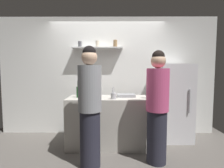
{
  "coord_description": "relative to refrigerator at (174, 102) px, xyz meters",
  "views": [
    {
      "loc": [
        0.13,
        -2.74,
        1.44
      ],
      "look_at": [
        0.11,
        0.52,
        1.18
      ],
      "focal_mm": 28.23,
      "sensor_mm": 36.0,
      "label": 1
    }
  ],
  "objects": [
    {
      "name": "ground_plane",
      "position": [
        -1.38,
        -0.85,
        -0.78
      ],
      "size": [
        5.28,
        5.28,
        0.0
      ],
      "primitive_type": "plane",
      "color": "#59544F"
    },
    {
      "name": "person_grey_hoodie",
      "position": [
        -1.59,
        -1.06,
        0.11
      ],
      "size": [
        0.34,
        0.34,
        1.78
      ],
      "rotation": [
        0.0,
        0.0,
        4.11
      ],
      "color": "#262633",
      "rests_on": "ground"
    },
    {
      "name": "wine_bottle_green_glass",
      "position": [
        -1.9,
        -0.34,
        0.26
      ],
      "size": [
        0.07,
        0.07,
        0.31
      ],
      "color": "#19471E",
      "rests_on": "counter"
    },
    {
      "name": "baking_pan",
      "position": [
        -1.0,
        -0.26,
        0.17
      ],
      "size": [
        0.34,
        0.24,
        0.05
      ],
      "primitive_type": "cube",
      "color": "gray",
      "rests_on": "counter"
    },
    {
      "name": "wine_bottle_amber_glass",
      "position": [
        -0.61,
        -0.45,
        0.27
      ],
      "size": [
        0.07,
        0.07,
        0.31
      ],
      "color": "#472814",
      "rests_on": "counter"
    },
    {
      "name": "refrigerator",
      "position": [
        0.0,
        0.0,
        0.0
      ],
      "size": [
        0.65,
        0.65,
        1.56
      ],
      "color": "white",
      "rests_on": "ground"
    },
    {
      "name": "water_bottle_plastic",
      "position": [
        -1.85,
        -0.14,
        0.26
      ],
      "size": [
        0.08,
        0.08,
        0.24
      ],
      "color": "silver",
      "rests_on": "counter"
    },
    {
      "name": "person_pink_top",
      "position": [
        -0.58,
        -0.94,
        0.08
      ],
      "size": [
        0.34,
        0.34,
        1.73
      ],
      "rotation": [
        0.0,
        0.0,
        0.17
      ],
      "color": "#262633",
      "rests_on": "ground"
    },
    {
      "name": "back_wall_assembly",
      "position": [
        -1.38,
        0.4,
        0.53
      ],
      "size": [
        4.8,
        0.32,
        2.6
      ],
      "color": "white",
      "rests_on": "ground"
    },
    {
      "name": "utensil_holder",
      "position": [
        -1.25,
        -0.53,
        0.21
      ],
      "size": [
        0.1,
        0.1,
        0.22
      ],
      "color": "#B2B2B7",
      "rests_on": "counter"
    },
    {
      "name": "counter",
      "position": [
        -1.27,
        -0.33,
        -0.31
      ],
      "size": [
        1.64,
        0.65,
        0.93
      ],
      "primitive_type": "cube",
      "color": "#B7B2A8",
      "rests_on": "ground"
    }
  ]
}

